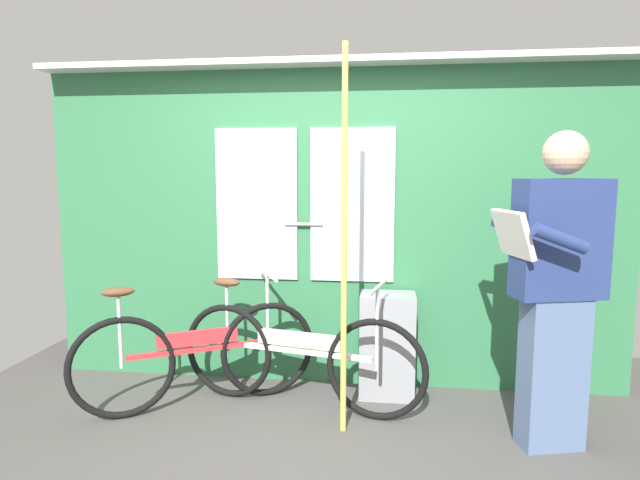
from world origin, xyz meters
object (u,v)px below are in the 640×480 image
bicycle_leaning_behind (197,355)px  trash_bin_by_wall (387,345)px  bicycle_near_door (297,356)px  passenger_reading_newspaper (556,285)px  handrail_pole (344,245)px

bicycle_leaning_behind → trash_bin_by_wall: bicycle_leaning_behind is taller
bicycle_near_door → passenger_reading_newspaper: bearing=0.1°
handrail_pole → passenger_reading_newspaper: bearing=-2.1°
passenger_reading_newspaper → handrail_pole: bearing=-16.7°
bicycle_leaning_behind → handrail_pole: size_ratio=0.63×
bicycle_near_door → passenger_reading_newspaper: size_ratio=0.94×
passenger_reading_newspaper → handrail_pole: size_ratio=0.78×
bicycle_near_door → handrail_pole: 0.90m
bicycle_leaning_behind → passenger_reading_newspaper: bearing=-35.5°
handrail_pole → bicycle_leaning_behind: bearing=168.1°
bicycle_near_door → handrail_pole: size_ratio=0.74×
trash_bin_by_wall → handrail_pole: 1.00m
passenger_reading_newspaper → handrail_pole: 1.20m
handrail_pole → trash_bin_by_wall: bearing=64.7°
bicycle_near_door → bicycle_leaning_behind: size_ratio=1.16×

